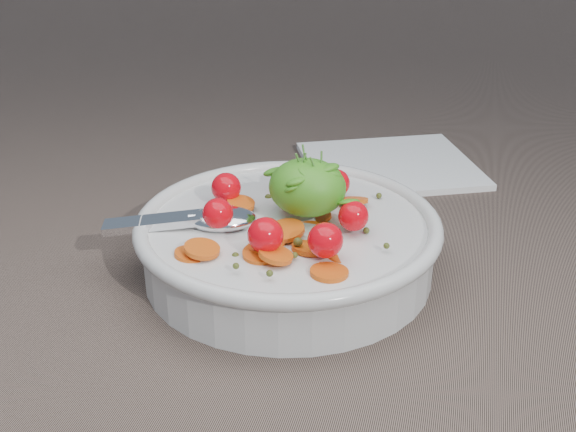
# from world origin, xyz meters

# --- Properties ---
(ground) EXTENTS (6.00, 6.00, 0.00)m
(ground) POSITION_xyz_m (0.00, 0.00, 0.00)
(ground) COLOR #735E52
(ground) RESTS_ON ground
(bowl) EXTENTS (0.25, 0.23, 0.10)m
(bowl) POSITION_xyz_m (0.01, -0.01, 0.03)
(bowl) COLOR silver
(bowl) RESTS_ON ground
(napkin) EXTENTS (0.22, 0.21, 0.01)m
(napkin) POSITION_xyz_m (0.06, 0.22, 0.00)
(napkin) COLOR white
(napkin) RESTS_ON ground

